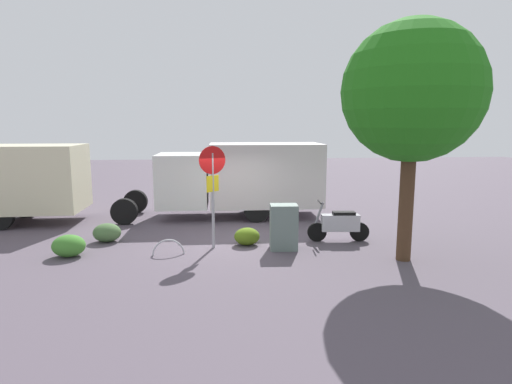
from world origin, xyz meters
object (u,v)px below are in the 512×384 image
Objects in this scene: street_tree at (413,93)px; box_truck_near at (238,176)px; motorcycle at (340,224)px; utility_cabinet at (284,227)px; bike_rack_hoop at (169,255)px; stop_sign at (213,181)px.

box_truck_near is at bearing -54.89° from street_tree.
utility_cabinet is (1.76, 0.62, 0.10)m from motorcycle.
motorcycle is 4.96m from bike_rack_hoop.
utility_cabinet reaches higher than bike_rack_hoop.
box_truck_near is at bearing -103.11° from stop_sign.
bike_rack_hoop is at bearing 3.73° from utility_cabinet.
stop_sign is (3.68, 0.30, 1.36)m from motorcycle.
motorcycle is at bearing -58.69° from street_tree.
stop_sign is at bearing -156.25° from bike_rack_hoop.
stop_sign is 0.48× the size of street_tree.
utility_cabinet is at bearing -22.80° from street_tree.
street_tree is at bearing 162.31° from stop_sign.
box_truck_near is 5.98× the size of utility_cabinet.
bike_rack_hoop is (4.87, 0.83, -0.52)m from motorcycle.
street_tree is (-3.87, 5.50, 2.61)m from box_truck_near.
motorcycle is at bearing 128.04° from box_truck_near.
box_truck_near is 7.22m from street_tree.
box_truck_near is 4.50m from utility_cabinet.
street_tree is 4.71m from utility_cabinet.
motorcycle is 1.45× the size of utility_cabinet.
stop_sign is 2.27× the size of utility_cabinet.
street_tree reaches higher than utility_cabinet.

